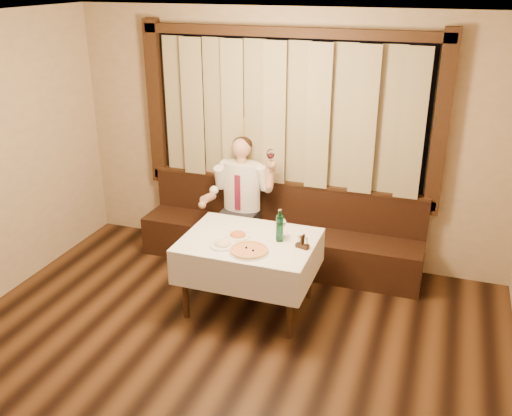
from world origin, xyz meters
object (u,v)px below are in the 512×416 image
(pasta_red, at_px, (238,233))
(pasta_cream, at_px, (223,242))
(dining_table, at_px, (249,249))
(seated_man, at_px, (240,192))
(banquette, at_px, (280,237))
(pizza, at_px, (249,250))
(cruet_caddy, at_px, (302,243))
(green_bottle, at_px, (280,228))

(pasta_red, height_order, pasta_cream, pasta_cream)
(dining_table, height_order, seated_man, seated_man)
(pasta_cream, bearing_deg, dining_table, 49.63)
(pasta_red, bearing_deg, banquette, 83.04)
(pasta_cream, xyz_separation_m, seated_man, (-0.26, 1.15, 0.05))
(dining_table, xyz_separation_m, pasta_red, (-0.12, 0.02, 0.14))
(pizza, bearing_deg, cruet_caddy, 28.97)
(cruet_caddy, bearing_deg, pasta_cream, -147.96)
(dining_table, relative_size, pasta_red, 5.09)
(banquette, relative_size, pasta_cream, 12.39)
(green_bottle, distance_m, seated_man, 1.14)
(banquette, height_order, pasta_cream, banquette)
(pasta_red, bearing_deg, green_bottle, 5.90)
(banquette, height_order, pizza, banquette)
(pizza, height_order, pasta_cream, pasta_cream)
(banquette, xyz_separation_m, pasta_cream, (-0.18, -1.24, 0.48))
(banquette, bearing_deg, pasta_cream, -98.37)
(banquette, xyz_separation_m, pasta_red, (-0.12, -1.01, 0.48))
(banquette, relative_size, cruet_caddy, 23.96)
(banquette, distance_m, seated_man, 0.70)
(pasta_red, distance_m, seated_man, 0.97)
(dining_table, relative_size, green_bottle, 3.94)
(dining_table, distance_m, cruet_caddy, 0.55)
(pizza, bearing_deg, seated_man, 114.25)
(dining_table, bearing_deg, cruet_caddy, -1.43)
(pasta_cream, relative_size, green_bottle, 0.80)
(pizza, xyz_separation_m, pasta_red, (-0.21, 0.27, 0.02))
(dining_table, distance_m, pizza, 0.30)
(cruet_caddy, bearing_deg, dining_table, -165.16)
(seated_man, bearing_deg, banquette, 11.45)
(pizza, height_order, green_bottle, green_bottle)
(pasta_red, xyz_separation_m, green_bottle, (0.41, 0.04, 0.10))
(banquette, bearing_deg, pizza, -85.94)
(banquette, bearing_deg, cruet_caddy, -62.92)
(pasta_red, relative_size, cruet_caddy, 1.87)
(pasta_red, relative_size, seated_man, 0.17)
(dining_table, xyz_separation_m, pizza, (0.09, -0.26, 0.12))
(dining_table, distance_m, green_bottle, 0.38)
(pasta_cream, bearing_deg, cruet_caddy, 15.77)
(pasta_cream, height_order, seated_man, seated_man)
(seated_man, bearing_deg, pasta_red, -70.60)
(seated_man, bearing_deg, pizza, -65.75)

